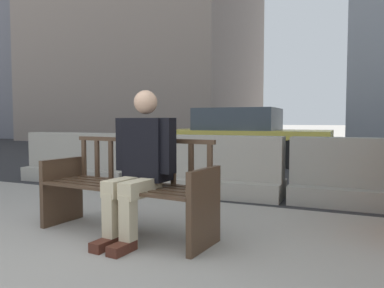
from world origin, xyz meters
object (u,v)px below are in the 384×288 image
object	(u,v)px
jersey_barrier_centre	(212,171)
street_bench	(127,191)
seated_person	(141,161)
jersey_barrier_right	(376,180)
car_taxi_near	(243,136)
jersey_barrier_left	(80,162)

from	to	relation	value
jersey_barrier_centre	street_bench	bearing A→B (deg)	-91.33
street_bench	seated_person	distance (m)	0.36
seated_person	jersey_barrier_right	bearing A→B (deg)	48.21
street_bench	jersey_barrier_right	bearing A→B (deg)	44.39
street_bench	car_taxi_near	distance (m)	6.30
jersey_barrier_right	jersey_barrier_left	bearing A→B (deg)	178.92
jersey_barrier_right	car_taxi_near	size ratio (longest dim) A/B	0.48
car_taxi_near	street_bench	bearing A→B (deg)	-83.22
jersey_barrier_centre	jersey_barrier_left	size ratio (longest dim) A/B	1.00
street_bench	car_taxi_near	xyz separation A→B (m)	(-0.74, 6.25, 0.28)
seated_person	car_taxi_near	bearing A→B (deg)	98.48
car_taxi_near	jersey_barrier_left	bearing A→B (deg)	-112.62
jersey_barrier_centre	jersey_barrier_right	size ratio (longest dim) A/B	1.01
seated_person	car_taxi_near	world-z (taller)	car_taxi_near
street_bench	jersey_barrier_left	bearing A→B (deg)	138.20
jersey_barrier_right	car_taxi_near	distance (m)	5.07
jersey_barrier_centre	jersey_barrier_right	bearing A→B (deg)	1.57
street_bench	jersey_barrier_left	size ratio (longest dim) A/B	0.85
seated_person	jersey_barrier_left	size ratio (longest dim) A/B	0.65
seated_person	jersey_barrier_centre	distance (m)	2.15
jersey_barrier_centre	jersey_barrier_right	distance (m)	2.09
jersey_barrier_centre	jersey_barrier_right	world-z (taller)	same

